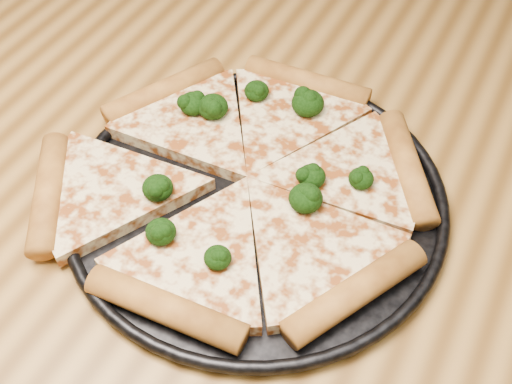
% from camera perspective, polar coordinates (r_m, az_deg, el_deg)
% --- Properties ---
extents(dining_table, '(1.20, 0.90, 0.75)m').
position_cam_1_polar(dining_table, '(0.77, -4.48, -1.43)').
color(dining_table, olive).
rests_on(dining_table, ground).
extents(pizza_pan, '(0.37, 0.37, 0.02)m').
position_cam_1_polar(pizza_pan, '(0.64, 0.00, -0.48)').
color(pizza_pan, black).
rests_on(pizza_pan, dining_table).
extents(pizza, '(0.40, 0.35, 0.03)m').
position_cam_1_polar(pizza, '(0.65, -1.24, 1.13)').
color(pizza, '#E1C889').
rests_on(pizza, pizza_pan).
extents(broccoli_florets, '(0.23, 0.25, 0.03)m').
position_cam_1_polar(broccoli_florets, '(0.66, -0.55, 3.63)').
color(broccoli_florets, black).
rests_on(broccoli_florets, pizza).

